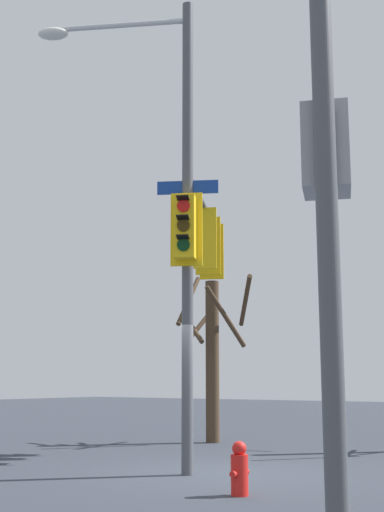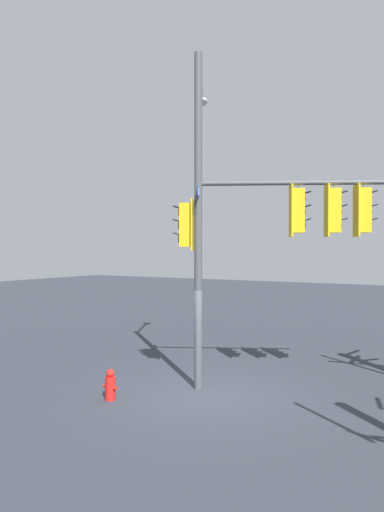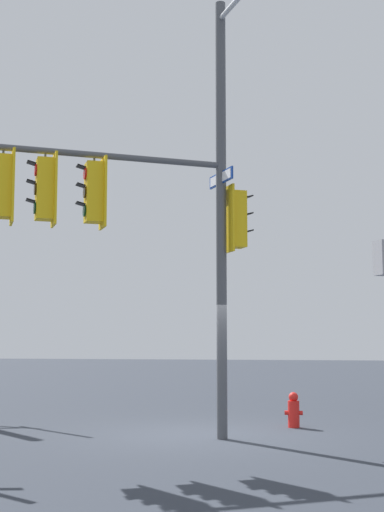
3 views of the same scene
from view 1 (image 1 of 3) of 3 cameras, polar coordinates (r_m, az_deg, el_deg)
ground_plane at (r=12.40m, az=2.63°, el=-17.26°), size 80.00×80.00×0.00m
main_signal_pole_assembly at (r=14.01m, az=-0.01°, el=2.75°), size 5.90×3.16×8.52m
secondary_pole_assembly at (r=6.95m, az=10.73°, el=9.28°), size 0.81×0.65×7.73m
fire_hydrant at (r=10.11m, az=3.87°, el=-16.92°), size 0.38×0.24×0.73m
bare_tree_behind_pole at (r=18.32m, az=1.67°, el=-7.70°), size 2.15×2.17×4.36m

